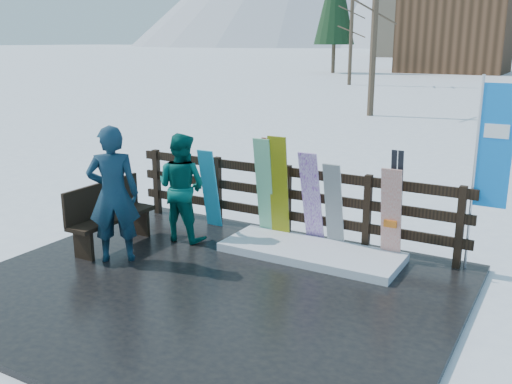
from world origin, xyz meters
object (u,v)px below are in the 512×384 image
Objects in this scene: snowboard_3 at (312,199)px; person_back at (182,187)px; snowboard_1 at (265,188)px; snowboard_2 at (279,189)px; snowboard_5 at (391,215)px; person_front at (113,194)px; bench at (109,213)px; rental_flag at (490,154)px; snowboard_4 at (334,207)px; snowboard_0 at (210,189)px.

snowboard_3 is 2.00m from person_back.
snowboard_3 is (0.80, 0.00, -0.06)m from snowboard_1.
snowboard_3 is (0.55, -0.00, -0.09)m from snowboard_2.
person_front reaches higher than snowboard_5.
person_back reaches higher than snowboard_1.
snowboard_1 is (1.85, 1.48, 0.28)m from bench.
bench is at bearing -144.79° from snowboard_2.
person_front reaches higher than snowboard_3.
snowboard_4 is at bearing -172.33° from rental_flag.
rental_flag is at bearing 19.29° from bench.
snowboard_0 is 2.18m from snowboard_4.
rental_flag reaches higher than person_front.
person_front reaches higher than person_back.
rental_flag reaches higher than snowboard_2.
person_back reaches higher than bench.
bench is 1.10× the size of snowboard_5.
rental_flag is 4.41m from person_back.
snowboard_2 is at bearing 180.00° from snowboard_3.
snowboard_2 reaches higher than snowboard_3.
snowboard_2 reaches higher than bench.
person_front is (-3.35, -1.87, 0.29)m from snowboard_5.
person_front is (-1.35, -1.87, 0.16)m from snowboard_1.
snowboard_2 is at bearing 180.00° from snowboard_4.
bench is 1.10× the size of snowboard_4.
person_back is (-1.08, -0.69, 0.04)m from snowboard_1.
rental_flag is (5.01, 1.75, 1.09)m from bench.
snowboard_2 is 0.55m from snowboard_3.
rental_flag is 1.36× the size of person_front.
person_front is (-1.60, -1.87, 0.14)m from snowboard_2.
snowboard_3 reaches higher than snowboard_4.
snowboard_0 is at bearing -176.30° from rental_flag.
snowboard_5 is (1.75, -0.00, -0.15)m from snowboard_2.
rental_flag is at bearing 4.89° from snowboard_1.
bench is 1.70m from snowboard_0.
rental_flag is at bearing 6.52° from snowboard_3.
snowboard_3 is at bearing 0.00° from snowboard_0.
snowboard_2 is at bearing 35.21° from bench.
person_front reaches higher than snowboard_1.
bench is 2.59m from snowboard_2.
snowboard_5 reaches higher than bench.
snowboard_1 is 1.18× the size of snowboard_4.
snowboard_4 is 0.85m from snowboard_5.
snowboard_2 reaches higher than snowboard_0.
snowboard_3 is at bearing -173.48° from rental_flag.
snowboard_4 is (0.36, 0.00, -0.07)m from snowboard_3.
snowboard_2 reaches higher than snowboard_5.
snowboard_1 is 1.18× the size of snowboard_5.
snowboard_5 is (3.02, 0.00, 0.01)m from snowboard_0.
person_back is at bearing -162.81° from snowboard_4.
snowboard_3 is 1.12× the size of snowboard_5.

